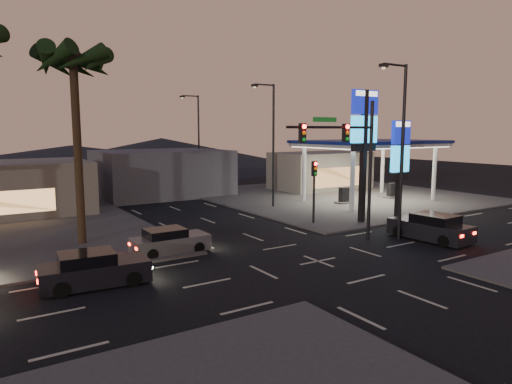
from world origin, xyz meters
TOP-DOWN VIEW (x-y plane):
  - ground at (0.00, 0.00)m, footprint 140.00×140.00m
  - corner_lot_ne at (16.00, 16.00)m, footprint 24.00×24.00m
  - gas_station at (16.00, 12.00)m, footprint 12.20×8.20m
  - convenience_store at (18.00, 21.00)m, footprint 10.00×6.00m
  - pylon_sign_tall at (8.50, 5.50)m, footprint 2.20×0.35m
  - pylon_sign_short at (11.00, 4.50)m, footprint 1.60×0.35m
  - traffic_signal_mast at (3.76, 1.99)m, footprint 6.10×0.39m
  - pedestal_signal at (5.50, 6.98)m, footprint 0.32×0.39m
  - streetlight_near at (6.79, 1.00)m, footprint 2.14×0.25m
  - streetlight_mid at (6.79, 14.00)m, footprint 2.14×0.25m
  - streetlight_far at (6.79, 28.00)m, footprint 2.14×0.25m
  - palm_a at (-9.00, 9.50)m, footprint 4.41×4.41m
  - building_far_mid at (2.00, 26.00)m, footprint 12.00×9.00m
  - hill_right at (15.00, 60.00)m, footprint 50.00×50.00m
  - hill_center at (0.00, 60.00)m, footprint 60.00×60.00m
  - car_lane_a_front at (-10.08, 2.23)m, footprint 4.51×2.14m
  - car_lane_b_front at (-5.56, 5.29)m, footprint 4.09×1.76m
  - suv_station at (8.38, -0.16)m, footprint 2.26×4.77m

SIDE VIEW (x-z plane):
  - ground at x=0.00m, z-range 0.00..0.00m
  - corner_lot_ne at x=16.00m, z-range 0.00..0.12m
  - car_lane_b_front at x=-5.56m, z-range -0.05..1.28m
  - car_lane_a_front at x=-10.08m, z-range -0.05..1.38m
  - suv_station at x=8.38m, z-range -0.06..1.50m
  - convenience_store at x=18.00m, z-range 0.00..4.00m
  - hill_center at x=0.00m, z-range 0.00..4.00m
  - building_far_mid at x=2.00m, z-range 0.00..4.40m
  - hill_right at x=15.00m, z-range 0.00..5.00m
  - pedestal_signal at x=5.50m, z-range 0.77..5.07m
  - pylon_sign_short at x=11.00m, z-range 1.16..8.16m
  - gas_station at x=16.00m, z-range 2.34..7.82m
  - traffic_signal_mast at x=3.76m, z-range 1.23..9.23m
  - streetlight_near at x=6.79m, z-range 0.72..10.72m
  - streetlight_mid at x=6.79m, z-range 0.72..10.72m
  - streetlight_far at x=6.79m, z-range 0.72..10.72m
  - pylon_sign_tall at x=8.50m, z-range 1.89..10.89m
  - palm_a at x=-9.00m, z-range 4.00..14.86m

